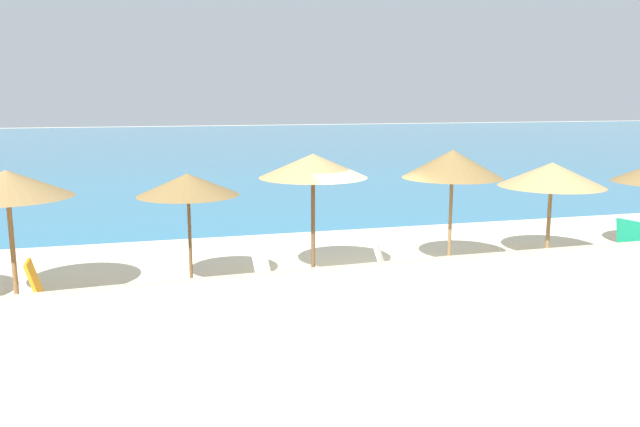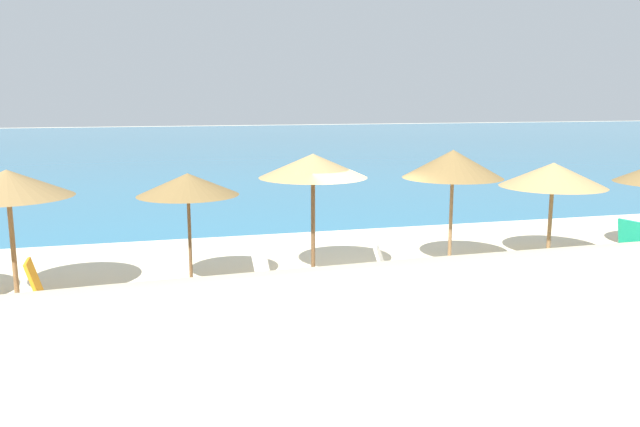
{
  "view_description": "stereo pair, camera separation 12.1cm",
  "coord_description": "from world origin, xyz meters",
  "px_view_note": "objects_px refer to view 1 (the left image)",
  "views": [
    {
      "loc": [
        -4.59,
        -12.9,
        4.1
      ],
      "look_at": [
        -0.87,
        0.74,
        1.49
      ],
      "focal_mm": 35.65,
      "sensor_mm": 36.0,
      "label": 1
    },
    {
      "loc": [
        -4.48,
        -12.93,
        4.1
      ],
      "look_at": [
        -0.87,
        0.74,
        1.49
      ],
      "focal_mm": 35.65,
      "sensor_mm": 36.0,
      "label": 2
    }
  ],
  "objects_px": {
    "beach_umbrella_5": "(552,175)",
    "lounge_chair_1": "(359,270)",
    "lounge_chair_2": "(7,297)",
    "lounge_chair_3": "(240,277)",
    "lounge_chair_0": "(617,251)",
    "beach_umbrella_2": "(188,185)",
    "beach_umbrella_4": "(452,164)",
    "beach_umbrella_1": "(7,184)",
    "beach_umbrella_3": "(313,166)"
  },
  "relations": [
    {
      "from": "lounge_chair_1",
      "to": "lounge_chair_2",
      "type": "distance_m",
      "value": 6.96
    },
    {
      "from": "beach_umbrella_5",
      "to": "lounge_chair_0",
      "type": "relative_size",
      "value": 1.72
    },
    {
      "from": "beach_umbrella_1",
      "to": "lounge_chair_1",
      "type": "height_order",
      "value": "beach_umbrella_1"
    },
    {
      "from": "beach_umbrella_3",
      "to": "lounge_chair_3",
      "type": "height_order",
      "value": "beach_umbrella_3"
    },
    {
      "from": "beach_umbrella_1",
      "to": "lounge_chair_3",
      "type": "distance_m",
      "value": 4.93
    },
    {
      "from": "lounge_chair_1",
      "to": "lounge_chair_3",
      "type": "relative_size",
      "value": 0.99
    },
    {
      "from": "beach_umbrella_5",
      "to": "lounge_chair_3",
      "type": "xyz_separation_m",
      "value": [
        -8.01,
        -1.05,
        -1.74
      ]
    },
    {
      "from": "beach_umbrella_3",
      "to": "lounge_chair_3",
      "type": "bearing_deg",
      "value": -151.62
    },
    {
      "from": "beach_umbrella_1",
      "to": "beach_umbrella_4",
      "type": "relative_size",
      "value": 0.93
    },
    {
      "from": "beach_umbrella_1",
      "to": "lounge_chair_2",
      "type": "distance_m",
      "value": 2.25
    },
    {
      "from": "beach_umbrella_3",
      "to": "beach_umbrella_4",
      "type": "relative_size",
      "value": 0.99
    },
    {
      "from": "beach_umbrella_5",
      "to": "lounge_chair_1",
      "type": "bearing_deg",
      "value": -169.1
    },
    {
      "from": "lounge_chair_2",
      "to": "beach_umbrella_1",
      "type": "bearing_deg",
      "value": 0.14
    },
    {
      "from": "beach_umbrella_1",
      "to": "beach_umbrella_3",
      "type": "distance_m",
      "value": 6.24
    },
    {
      "from": "beach_umbrella_1",
      "to": "beach_umbrella_5",
      "type": "xyz_separation_m",
      "value": [
        12.43,
        0.12,
        -0.22
      ]
    },
    {
      "from": "beach_umbrella_2",
      "to": "lounge_chair_0",
      "type": "height_order",
      "value": "beach_umbrella_2"
    },
    {
      "from": "lounge_chair_2",
      "to": "lounge_chair_3",
      "type": "bearing_deg",
      "value": -90.56
    },
    {
      "from": "lounge_chair_1",
      "to": "beach_umbrella_5",
      "type": "bearing_deg",
      "value": -56.36
    },
    {
      "from": "beach_umbrella_4",
      "to": "lounge_chair_1",
      "type": "distance_m",
      "value": 3.49
    },
    {
      "from": "beach_umbrella_1",
      "to": "beach_umbrella_5",
      "type": "bearing_deg",
      "value": 0.56
    },
    {
      "from": "beach_umbrella_5",
      "to": "lounge_chair_3",
      "type": "bearing_deg",
      "value": -172.54
    },
    {
      "from": "beach_umbrella_1",
      "to": "beach_umbrella_4",
      "type": "xyz_separation_m",
      "value": [
        9.61,
        -0.03,
        0.14
      ]
    },
    {
      "from": "beach_umbrella_1",
      "to": "beach_umbrella_3",
      "type": "height_order",
      "value": "beach_umbrella_3"
    },
    {
      "from": "beach_umbrella_3",
      "to": "lounge_chair_2",
      "type": "distance_m",
      "value": 6.66
    },
    {
      "from": "lounge_chair_0",
      "to": "lounge_chair_2",
      "type": "distance_m",
      "value": 13.29
    },
    {
      "from": "beach_umbrella_5",
      "to": "lounge_chair_2",
      "type": "distance_m",
      "value": 12.56
    },
    {
      "from": "beach_umbrella_1",
      "to": "beach_umbrella_2",
      "type": "xyz_separation_m",
      "value": [
        3.49,
        -0.0,
        -0.14
      ]
    },
    {
      "from": "beach_umbrella_3",
      "to": "lounge_chair_1",
      "type": "bearing_deg",
      "value": -51.95
    },
    {
      "from": "beach_umbrella_1",
      "to": "lounge_chair_3",
      "type": "height_order",
      "value": "beach_umbrella_1"
    },
    {
      "from": "beach_umbrella_2",
      "to": "beach_umbrella_1",
      "type": "bearing_deg",
      "value": 179.93
    },
    {
      "from": "lounge_chair_0",
      "to": "lounge_chair_3",
      "type": "xyz_separation_m",
      "value": [
        -8.91,
        0.38,
        -0.06
      ]
    },
    {
      "from": "beach_umbrella_2",
      "to": "lounge_chair_1",
      "type": "bearing_deg",
      "value": -14.65
    },
    {
      "from": "lounge_chair_1",
      "to": "lounge_chair_2",
      "type": "height_order",
      "value": "lounge_chair_2"
    },
    {
      "from": "lounge_chair_0",
      "to": "beach_umbrella_5",
      "type": "bearing_deg",
      "value": 19.0
    },
    {
      "from": "lounge_chair_2",
      "to": "lounge_chair_3",
      "type": "xyz_separation_m",
      "value": [
        4.38,
        0.13,
        0.02
      ]
    },
    {
      "from": "lounge_chair_0",
      "to": "lounge_chair_2",
      "type": "bearing_deg",
      "value": 75.62
    },
    {
      "from": "beach_umbrella_1",
      "to": "beach_umbrella_2",
      "type": "bearing_deg",
      "value": -0.07
    },
    {
      "from": "lounge_chair_0",
      "to": "lounge_chair_2",
      "type": "relative_size",
      "value": 0.96
    },
    {
      "from": "lounge_chair_1",
      "to": "lounge_chair_2",
      "type": "relative_size",
      "value": 1.02
    },
    {
      "from": "beach_umbrella_2",
      "to": "lounge_chair_3",
      "type": "xyz_separation_m",
      "value": [
        0.93,
        -0.92,
        -1.83
      ]
    },
    {
      "from": "beach_umbrella_2",
      "to": "beach_umbrella_5",
      "type": "distance_m",
      "value": 8.94
    },
    {
      "from": "beach_umbrella_3",
      "to": "lounge_chair_0",
      "type": "height_order",
      "value": "beach_umbrella_3"
    },
    {
      "from": "lounge_chair_0",
      "to": "lounge_chair_3",
      "type": "relative_size",
      "value": 0.92
    },
    {
      "from": "beach_umbrella_5",
      "to": "lounge_chair_1",
      "type": "relative_size",
      "value": 1.61
    },
    {
      "from": "beach_umbrella_2",
      "to": "lounge_chair_2",
      "type": "bearing_deg",
      "value": -162.97
    },
    {
      "from": "beach_umbrella_5",
      "to": "lounge_chair_2",
      "type": "height_order",
      "value": "beach_umbrella_5"
    },
    {
      "from": "lounge_chair_0",
      "to": "lounge_chair_2",
      "type": "xyz_separation_m",
      "value": [
        -13.29,
        0.25,
        -0.07
      ]
    },
    {
      "from": "lounge_chair_1",
      "to": "beach_umbrella_3",
      "type": "bearing_deg",
      "value": 60.8
    },
    {
      "from": "beach_umbrella_5",
      "to": "lounge_chair_1",
      "type": "xyz_separation_m",
      "value": [
        -5.42,
        -1.04,
        -1.79
      ]
    },
    {
      "from": "beach_umbrella_1",
      "to": "lounge_chair_3",
      "type": "relative_size",
      "value": 1.63
    }
  ]
}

